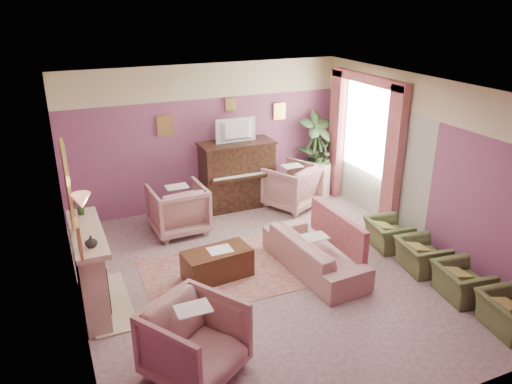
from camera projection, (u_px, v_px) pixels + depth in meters
name	position (u px, v px, depth m)	size (l,w,h in m)	color
floor	(272.00, 274.00, 7.61)	(5.50, 6.00, 0.01)	gray
ceiling	(274.00, 90.00, 6.58)	(5.50, 6.00, 0.01)	white
wall_back	(206.00, 137.00, 9.65)	(5.50, 0.02, 2.80)	#6A3F66
wall_front	(414.00, 298.00, 4.54)	(5.50, 0.02, 2.80)	#6A3F66
wall_left	(69.00, 222.00, 6.07)	(0.02, 6.00, 2.80)	#6A3F66
wall_right	(425.00, 164.00, 8.12)	(0.02, 6.00, 2.80)	#6A3F66
picture_rail_band	(204.00, 81.00, 9.24)	(5.50, 0.01, 0.65)	beige
stripe_panel	(375.00, 161.00, 9.34)	(0.01, 3.00, 2.15)	#A4AC99
fireplace_surround	(90.00, 272.00, 6.61)	(0.30, 1.40, 1.10)	#C2B18E
fireplace_inset	(99.00, 280.00, 6.71)	(0.18, 0.72, 0.68)	black
fire_ember	(103.00, 291.00, 6.79)	(0.06, 0.54, 0.10)	orange
mantel_shelf	(87.00, 233.00, 6.42)	(0.40, 1.55, 0.07)	#C2B18E
hearth	(109.00, 303.00, 6.89)	(0.55, 1.50, 0.02)	#C2B18E
mirror_frame	(68.00, 185.00, 6.11)	(0.04, 0.72, 1.20)	#E1CC5D
mirror_glass	(70.00, 185.00, 6.12)	(0.01, 0.60, 1.06)	#B5B6D1
sconce_shade	(81.00, 201.00, 5.18)	(0.20, 0.20, 0.16)	#F69F71
piano	(237.00, 175.00, 9.84)	(1.40, 0.60, 1.30)	black
piano_keyshelf	(244.00, 178.00, 9.52)	(1.30, 0.12, 0.06)	black
piano_keys	(244.00, 176.00, 9.50)	(1.20, 0.08, 0.02)	white
piano_top	(237.00, 143.00, 9.60)	(1.45, 0.65, 0.04)	black
television	(237.00, 129.00, 9.45)	(0.80, 0.12, 0.48)	black
print_back_left	(165.00, 126.00, 9.20)	(0.30, 0.03, 0.38)	#E1CC5D
print_back_right	(279.00, 111.00, 10.05)	(0.26, 0.03, 0.34)	#E1CC5D
print_back_mid	(231.00, 105.00, 9.58)	(0.22, 0.03, 0.26)	#E1CC5D
print_left_wall	(79.00, 239.00, 4.95)	(0.03, 0.28, 0.36)	#E1CC5D
window_blind	(368.00, 125.00, 9.31)	(0.03, 1.40, 1.80)	beige
curtain_left	(394.00, 160.00, 8.65)	(0.16, 0.34, 2.60)	#9A4C52
curtain_right	(336.00, 135.00, 10.21)	(0.16, 0.34, 2.60)	#9A4C52
pelmet	(368.00, 79.00, 8.96)	(0.16, 2.20, 0.16)	#9A4C52
mantel_plant	(81.00, 205.00, 6.82)	(0.16, 0.16, 0.28)	#2C4824
mantel_vase	(91.00, 242.00, 5.95)	(0.16, 0.16, 0.16)	beige
area_rug	(227.00, 272.00, 7.67)	(2.50, 1.80, 0.01)	#9C665D
coffee_table	(217.00, 264.00, 7.45)	(1.00, 0.50, 0.45)	#3E2212
table_paper	(220.00, 250.00, 7.39)	(0.35, 0.28, 0.01)	white
sofa	(315.00, 246.00, 7.62)	(0.65, 1.95, 0.79)	#AA7B76
sofa_throw	(338.00, 230.00, 7.69)	(0.10, 1.48, 0.54)	#9A4C52
floral_armchair_left	(178.00, 206.00, 8.82)	(0.93, 0.93, 0.97)	#AA7B76
floral_armchair_right	(292.00, 184.00, 9.87)	(0.93, 0.93, 0.97)	#AA7B76
floral_armchair_front	(195.00, 338.00, 5.45)	(0.93, 0.93, 0.97)	#AA7B76
olive_chair_a	(511.00, 309.00, 6.24)	(0.51, 0.73, 0.63)	#505D34
olive_chair_b	(462.00, 277.00, 6.94)	(0.51, 0.73, 0.63)	#505D34
olive_chair_c	(422.00, 251.00, 7.64)	(0.51, 0.73, 0.63)	#505D34
olive_chair_d	(388.00, 230.00, 8.33)	(0.51, 0.73, 0.63)	#505D34
side_table	(318.00, 179.00, 10.51)	(0.52, 0.52, 0.70)	silver
side_plant_big	(319.00, 156.00, 10.31)	(0.30, 0.30, 0.34)	#2C4824
side_plant_small	(326.00, 158.00, 10.28)	(0.16, 0.16, 0.28)	#2C4824
palm_pot	(314.00, 186.00, 10.65)	(0.34, 0.34, 0.34)	#8B5F3E
palm_plant	(316.00, 146.00, 10.32)	(0.76, 0.76, 1.44)	#2C4824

